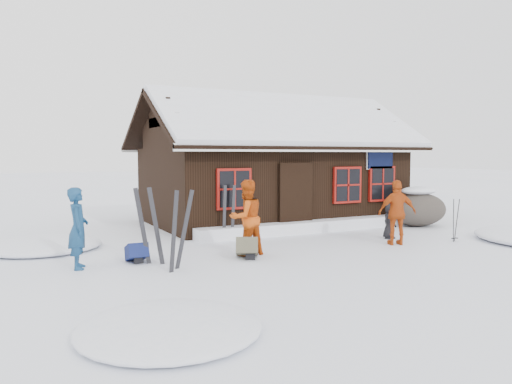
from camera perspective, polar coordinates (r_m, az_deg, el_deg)
ground at (r=12.40m, az=6.93°, el=-6.41°), size 120.00×120.00×0.00m
mountain_hut at (r=17.24m, az=1.77°, el=1.90°), size 8.90×6.09×4.42m
snow_drift at (r=15.04m, az=6.83°, el=-3.84°), size 7.60×0.60×0.35m
snow_mounds at (r=14.84m, az=8.16°, el=-4.65°), size 20.60×13.20×0.48m
skier_teal at (r=10.64m, az=-19.67°, el=-3.91°), size 0.49×0.66×1.65m
skier_orange_left at (r=11.35m, az=-1.12°, el=-2.95°), size 0.92×0.76×1.73m
skier_orange_right at (r=13.17m, az=15.84°, el=-2.27°), size 1.05×0.74×1.66m
skier_crouched at (r=14.11m, az=15.01°, el=-3.25°), size 0.53×0.42×0.96m
boulder at (r=16.88m, az=18.06°, el=-1.77°), size 1.94×1.46×1.14m
ski_pair_left at (r=10.10m, az=-8.76°, el=-4.39°), size 0.62×0.31×1.64m
ski_pair_mid at (r=10.68m, az=-12.10°, el=-3.91°), size 0.61×0.24×1.67m
ski_pair_right at (r=13.54m, az=-3.13°, el=-2.44°), size 0.40×0.08×1.52m
ski_poles at (r=14.23m, az=21.81°, el=-3.08°), size 0.21×0.10×1.17m
backpack_blue at (r=11.02m, az=-13.48°, el=-7.05°), size 0.45×0.58×0.30m
backpack_olive at (r=11.13m, az=-1.04°, el=-6.71°), size 0.71×0.78×0.34m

